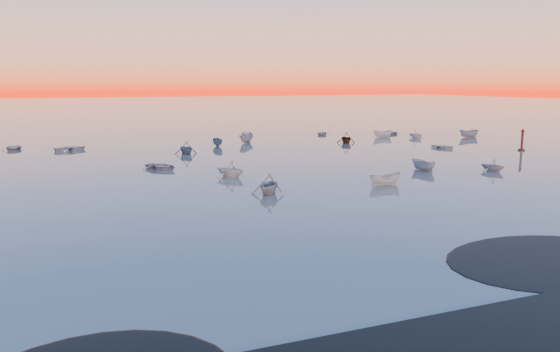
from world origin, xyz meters
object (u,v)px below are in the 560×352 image
boat_near_left (161,169)px  channel_marker (522,142)px  boat_near_center (385,185)px  boat_near_right (492,171)px

boat_near_left → channel_marker: size_ratio=1.25×
boat_near_left → boat_near_center: size_ratio=1.23×
boat_near_center → boat_near_right: boat_near_center is taller
boat_near_center → channel_marker: (35.37, 16.49, 1.40)m
boat_near_left → boat_near_center: bearing=-78.7°
boat_near_left → boat_near_right: 39.34m
boat_near_left → channel_marker: (54.54, -2.59, 1.40)m
boat_near_left → channel_marker: channel_marker is taller
boat_near_left → boat_near_right: bearing=-58.4°
boat_near_left → boat_near_right: (35.78, -16.36, 0.00)m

